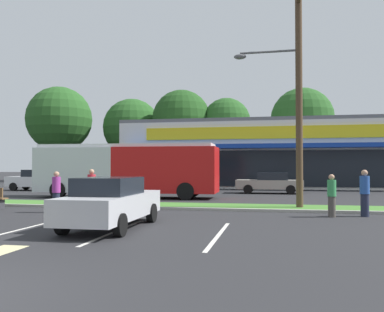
{
  "coord_description": "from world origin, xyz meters",
  "views": [
    {
      "loc": [
        5.14,
        -4.92,
        1.92
      ],
      "look_at": [
        0.61,
        18.1,
        2.5
      ],
      "focal_mm": 38.73,
      "sensor_mm": 36.0,
      "label": 1
    }
  ],
  "objects_px": {
    "city_bus": "(127,169)",
    "pedestrian_mid": "(332,196)",
    "pedestrian_far": "(91,189)",
    "pedestrian_by_pole": "(365,193)",
    "car_0": "(270,183)",
    "car_2": "(35,180)",
    "car_1": "(156,182)",
    "utility_pole": "(296,91)",
    "car_3": "(111,202)",
    "pedestrian_near_bench": "(56,192)"
  },
  "relations": [
    {
      "from": "city_bus",
      "to": "pedestrian_mid",
      "type": "distance_m",
      "value": 13.42
    },
    {
      "from": "pedestrian_far",
      "to": "pedestrian_by_pole",
      "type": "bearing_deg",
      "value": 104.43
    },
    {
      "from": "car_0",
      "to": "car_2",
      "type": "height_order",
      "value": "car_2"
    },
    {
      "from": "pedestrian_mid",
      "to": "pedestrian_far",
      "type": "xyz_separation_m",
      "value": [
        -10.18,
        1.05,
        0.09
      ]
    },
    {
      "from": "car_1",
      "to": "pedestrian_mid",
      "type": "height_order",
      "value": "pedestrian_mid"
    },
    {
      "from": "car_0",
      "to": "pedestrian_far",
      "type": "bearing_deg",
      "value": 57.67
    },
    {
      "from": "utility_pole",
      "to": "car_2",
      "type": "relative_size",
      "value": 2.34
    },
    {
      "from": "car_0",
      "to": "car_1",
      "type": "xyz_separation_m",
      "value": [
        -8.54,
        0.8,
        -0.02
      ]
    },
    {
      "from": "car_1",
      "to": "car_2",
      "type": "distance_m",
      "value": 9.75
    },
    {
      "from": "utility_pole",
      "to": "car_3",
      "type": "bearing_deg",
      "value": -131.6
    },
    {
      "from": "utility_pole",
      "to": "car_0",
      "type": "relative_size",
      "value": 2.12
    },
    {
      "from": "car_0",
      "to": "pedestrian_far",
      "type": "distance_m",
      "value": 14.57
    },
    {
      "from": "car_0",
      "to": "pedestrian_near_bench",
      "type": "bearing_deg",
      "value": 58.37
    },
    {
      "from": "pedestrian_far",
      "to": "pedestrian_near_bench",
      "type": "bearing_deg",
      "value": -8.42
    },
    {
      "from": "car_2",
      "to": "pedestrian_mid",
      "type": "bearing_deg",
      "value": 147.02
    },
    {
      "from": "car_3",
      "to": "pedestrian_near_bench",
      "type": "bearing_deg",
      "value": 46.95
    },
    {
      "from": "car_0",
      "to": "city_bus",
      "type": "bearing_deg",
      "value": 33.5
    },
    {
      "from": "pedestrian_near_bench",
      "to": "pedestrian_far",
      "type": "distance_m",
      "value": 1.83
    },
    {
      "from": "car_3",
      "to": "pedestrian_by_pole",
      "type": "bearing_deg",
      "value": -60.97
    },
    {
      "from": "car_0",
      "to": "pedestrian_mid",
      "type": "xyz_separation_m",
      "value": [
        2.39,
        -13.36,
        0.06
      ]
    },
    {
      "from": "pedestrian_by_pole",
      "to": "pedestrian_near_bench",
      "type": "bearing_deg",
      "value": -162.67
    },
    {
      "from": "car_3",
      "to": "pedestrian_mid",
      "type": "relative_size",
      "value": 2.97
    },
    {
      "from": "utility_pole",
      "to": "car_2",
      "type": "xyz_separation_m",
      "value": [
        -19.48,
        10.95,
        -4.43
      ]
    },
    {
      "from": "city_bus",
      "to": "car_3",
      "type": "height_order",
      "value": "city_bus"
    },
    {
      "from": "car_2",
      "to": "pedestrian_far",
      "type": "xyz_separation_m",
      "value": [
        10.47,
        -12.35,
        0.07
      ]
    },
    {
      "from": "car_1",
      "to": "pedestrian_near_bench",
      "type": "xyz_separation_m",
      "value": [
        -0.05,
        -14.75,
        0.12
      ]
    },
    {
      "from": "utility_pole",
      "to": "pedestrian_far",
      "type": "distance_m",
      "value": 10.11
    },
    {
      "from": "car_3",
      "to": "pedestrian_far",
      "type": "height_order",
      "value": "pedestrian_far"
    },
    {
      "from": "pedestrian_mid",
      "to": "pedestrian_by_pole",
      "type": "bearing_deg",
      "value": 37.79
    },
    {
      "from": "car_1",
      "to": "car_3",
      "type": "xyz_separation_m",
      "value": [
        3.84,
        -18.39,
        0.06
      ]
    },
    {
      "from": "utility_pole",
      "to": "pedestrian_near_bench",
      "type": "distance_m",
      "value": 11.17
    },
    {
      "from": "pedestrian_by_pole",
      "to": "pedestrian_far",
      "type": "xyz_separation_m",
      "value": [
        -11.44,
        0.64,
        0.0
      ]
    },
    {
      "from": "utility_pole",
      "to": "pedestrian_by_pole",
      "type": "bearing_deg",
      "value": -39.99
    },
    {
      "from": "city_bus",
      "to": "pedestrian_mid",
      "type": "xyz_separation_m",
      "value": [
        10.95,
        -7.7,
        -0.95
      ]
    },
    {
      "from": "car_1",
      "to": "pedestrian_near_bench",
      "type": "bearing_deg",
      "value": -90.2
    },
    {
      "from": "car_1",
      "to": "pedestrian_far",
      "type": "xyz_separation_m",
      "value": [
        0.75,
        -13.11,
        0.16
      ]
    },
    {
      "from": "pedestrian_near_bench",
      "to": "pedestrian_mid",
      "type": "xyz_separation_m",
      "value": [
        10.99,
        0.59,
        -0.04
      ]
    },
    {
      "from": "pedestrian_near_bench",
      "to": "pedestrian_far",
      "type": "relative_size",
      "value": 0.95
    },
    {
      "from": "utility_pole",
      "to": "pedestrian_near_bench",
      "type": "bearing_deg",
      "value": -162.84
    },
    {
      "from": "car_0",
      "to": "car_1",
      "type": "height_order",
      "value": "car_0"
    },
    {
      "from": "car_3",
      "to": "car_2",
      "type": "bearing_deg",
      "value": 37.57
    },
    {
      "from": "car_1",
      "to": "pedestrian_by_pole",
      "type": "relative_size",
      "value": 2.54
    },
    {
      "from": "pedestrian_near_bench",
      "to": "pedestrian_far",
      "type": "height_order",
      "value": "pedestrian_far"
    },
    {
      "from": "utility_pole",
      "to": "pedestrian_mid",
      "type": "distance_m",
      "value": 5.2
    },
    {
      "from": "car_2",
      "to": "pedestrian_near_bench",
      "type": "xyz_separation_m",
      "value": [
        9.66,
        -13.99,
        0.03
      ]
    },
    {
      "from": "city_bus",
      "to": "pedestrian_far",
      "type": "xyz_separation_m",
      "value": [
        0.77,
        -6.65,
        -0.86
      ]
    },
    {
      "from": "utility_pole",
      "to": "pedestrian_near_bench",
      "type": "height_order",
      "value": "utility_pole"
    },
    {
      "from": "city_bus",
      "to": "car_2",
      "type": "bearing_deg",
      "value": -31.75
    },
    {
      "from": "car_0",
      "to": "car_2",
      "type": "bearing_deg",
      "value": -0.11
    },
    {
      "from": "car_3",
      "to": "pedestrian_by_pole",
      "type": "xyz_separation_m",
      "value": [
        8.35,
        4.63,
        0.09
      ]
    }
  ]
}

